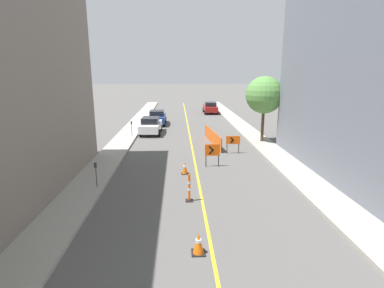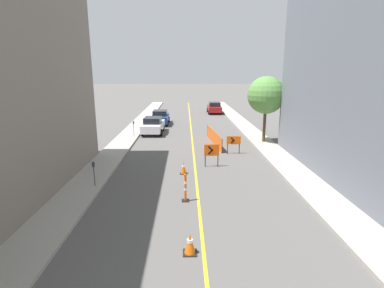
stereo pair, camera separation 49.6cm
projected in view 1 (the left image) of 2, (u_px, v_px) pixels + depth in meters
name	position (u px, v px, depth m)	size (l,w,h in m)	color
lane_stripe	(189.00, 134.00, 28.57)	(0.12, 58.70, 0.01)	gold
sidewalk_left	(128.00, 134.00, 28.29)	(1.92, 58.70, 0.15)	#9E998E
sidewalk_right	(250.00, 133.00, 28.82)	(1.92, 58.70, 0.15)	#9E998E
traffic_cone_second	(198.00, 244.00, 9.75)	(0.46, 0.46, 0.71)	black
traffic_cone_third	(185.00, 168.00, 17.38)	(0.40, 0.40, 0.72)	black
delineator_post_rear	(189.00, 189.00, 13.66)	(0.34, 0.34, 1.32)	black
arrow_barricade_primary	(212.00, 151.00, 18.59)	(0.93, 0.11, 1.43)	#EF560C
arrow_barricade_secondary	(233.00, 141.00, 21.62)	(1.01, 0.10, 1.29)	#EF560C
safety_mesh_fence	(213.00, 137.00, 24.65)	(0.67, 6.04, 1.09)	#EF560C
parked_car_curb_near	(151.00, 125.00, 28.60)	(1.96, 4.37, 1.59)	silver
parked_car_curb_mid	(157.00, 117.00, 33.62)	(1.94, 4.32, 1.59)	navy
parked_car_curb_far	(210.00, 108.00, 42.71)	(1.94, 4.32, 1.59)	maroon
parking_meter_near_curb	(96.00, 169.00, 14.88)	(0.12, 0.11, 1.29)	#4C4C51
parking_meter_far_curb	(132.00, 126.00, 26.47)	(0.12, 0.11, 1.41)	#4C4C51
street_tree_right_near	(264.00, 95.00, 24.13)	(3.00, 3.00, 5.32)	#4C3823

